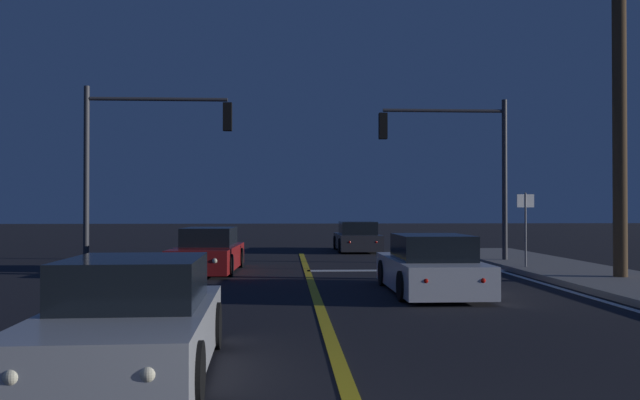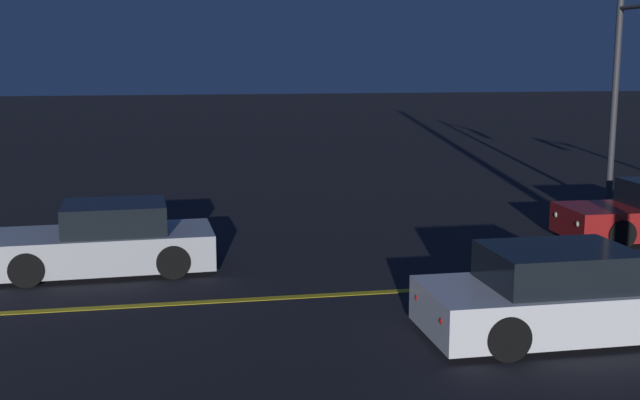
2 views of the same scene
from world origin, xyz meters
The scene contains 11 objects.
lane_line_center centered at (0.00, 9.12, 0.01)m, with size 0.20×30.99×0.01m, color gold.
lane_line_edge_right centered at (5.93, 9.12, 0.01)m, with size 0.16×30.99×0.01m, color white.
stop_bar centered at (3.09, 16.73, 0.01)m, with size 6.18×0.50×0.01m, color white.
car_parked_curb_charcoal centered at (2.56, 25.99, 0.58)m, with size 1.93×4.47×1.34m.
car_mid_block_white centered at (2.64, 11.34, 0.58)m, with size 1.94×4.60×1.34m.
car_far_approaching_silver centered at (-2.47, 4.26, 0.58)m, with size 2.03×4.32×1.34m.
car_following_oncoming_red centered at (-3.03, 16.70, 0.58)m, with size 1.96×4.73×1.34m.
traffic_signal_near_right centered at (5.35, 19.03, 3.87)m, with size 4.51×0.28×5.74m.
traffic_signal_far_left centered at (-5.30, 17.63, 3.93)m, with size 4.68×0.28×5.82m.
utility_pole_right centered at (8.08, 13.20, 5.40)m, with size 1.54×0.36×10.54m.
street_sign_corner centered at (6.68, 16.23, 1.63)m, with size 0.56×0.10×2.42m.
Camera 1 is at (-0.66, -3.58, 1.94)m, focal length 36.97 mm.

